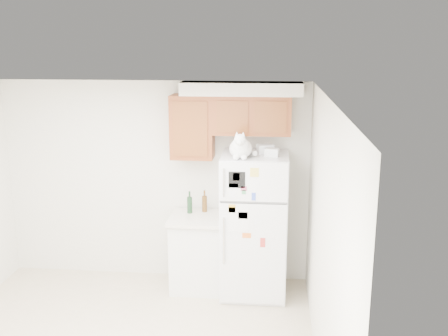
# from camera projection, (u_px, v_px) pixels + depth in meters

# --- Properties ---
(room_shell) EXTENTS (3.84, 4.04, 2.52)m
(room_shell) POSITION_uv_depth(u_px,v_px,m) (125.00, 187.00, 4.74)
(room_shell) COLOR silver
(room_shell) RESTS_ON ground_plane
(refrigerator) EXTENTS (0.76, 0.78, 1.70)m
(refrigerator) POSITION_uv_depth(u_px,v_px,m) (254.00, 225.00, 6.15)
(refrigerator) COLOR white
(refrigerator) RESTS_ON ground_plane
(base_counter) EXTENTS (0.64, 0.64, 0.92)m
(base_counter) POSITION_uv_depth(u_px,v_px,m) (197.00, 252.00, 6.37)
(base_counter) COLOR white
(base_counter) RESTS_ON ground_plane
(cat) EXTENTS (0.31, 0.45, 0.32)m
(cat) POSITION_uv_depth(u_px,v_px,m) (241.00, 148.00, 5.75)
(cat) COLOR white
(cat) RESTS_ON refrigerator
(storage_box_back) EXTENTS (0.21, 0.18, 0.10)m
(storage_box_back) POSITION_uv_depth(u_px,v_px,m) (265.00, 149.00, 6.02)
(storage_box_back) COLOR white
(storage_box_back) RESTS_ON refrigerator
(storage_box_front) EXTENTS (0.16, 0.13, 0.09)m
(storage_box_front) POSITION_uv_depth(u_px,v_px,m) (272.00, 152.00, 5.86)
(storage_box_front) COLOR white
(storage_box_front) RESTS_ON refrigerator
(bottle_green) EXTENTS (0.06, 0.06, 0.27)m
(bottle_green) POSITION_uv_depth(u_px,v_px,m) (190.00, 202.00, 6.34)
(bottle_green) COLOR #19381E
(bottle_green) RESTS_ON base_counter
(bottle_amber) EXTENTS (0.06, 0.06, 0.27)m
(bottle_amber) POSITION_uv_depth(u_px,v_px,m) (205.00, 201.00, 6.39)
(bottle_amber) COLOR #593814
(bottle_amber) RESTS_ON base_counter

